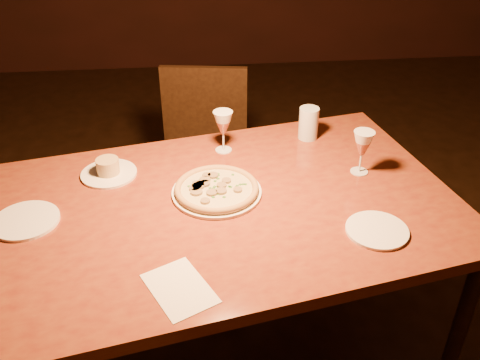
{
  "coord_description": "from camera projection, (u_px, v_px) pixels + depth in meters",
  "views": [
    {
      "loc": [
        -0.33,
        -1.45,
        1.87
      ],
      "look_at": [
        -0.18,
        0.07,
        0.88
      ],
      "focal_mm": 40.0,
      "sensor_mm": 36.0,
      "label": 1
    }
  ],
  "objects": [
    {
      "name": "dining_table",
      "position": [
        228.0,
        220.0,
        1.84
      ],
      "size": [
        1.71,
        1.28,
        0.83
      ],
      "rotation": [
        0.0,
        0.0,
        0.2
      ],
      "color": "brown",
      "rests_on": "floor"
    },
    {
      "name": "chair_far",
      "position": [
        203.0,
        150.0,
        2.74
      ],
      "size": [
        0.5,
        0.5,
        0.91
      ],
      "rotation": [
        0.0,
        0.0,
        -0.14
      ],
      "color": "black",
      "rests_on": "floor"
    },
    {
      "name": "pizza_plate",
      "position": [
        217.0,
        189.0,
        1.84
      ],
      "size": [
        0.31,
        0.31,
        0.03
      ],
      "color": "white",
      "rests_on": "dining_table"
    },
    {
      "name": "ramekin_saucer",
      "position": [
        108.0,
        170.0,
        1.94
      ],
      "size": [
        0.2,
        0.2,
        0.06
      ],
      "color": "white",
      "rests_on": "dining_table"
    },
    {
      "name": "wine_glass_far",
      "position": [
        223.0,
        131.0,
        2.06
      ],
      "size": [
        0.08,
        0.08,
        0.17
      ],
      "primitive_type": null,
      "color": "#A55A45",
      "rests_on": "dining_table"
    },
    {
      "name": "wine_glass_right",
      "position": [
        362.0,
        152.0,
        1.92
      ],
      "size": [
        0.08,
        0.08,
        0.17
      ],
      "primitive_type": null,
      "color": "#A55A45",
      "rests_on": "dining_table"
    },
    {
      "name": "water_tumbler",
      "position": [
        308.0,
        123.0,
        2.16
      ],
      "size": [
        0.08,
        0.08,
        0.13
      ],
      "primitive_type": "cylinder",
      "color": "silver",
      "rests_on": "dining_table"
    },
    {
      "name": "side_plate_left",
      "position": [
        26.0,
        221.0,
        1.71
      ],
      "size": [
        0.21,
        0.21,
        0.01
      ],
      "primitive_type": "cylinder",
      "color": "white",
      "rests_on": "dining_table"
    },
    {
      "name": "side_plate_near",
      "position": [
        377.0,
        230.0,
        1.67
      ],
      "size": [
        0.2,
        0.2,
        0.01
      ],
      "primitive_type": "cylinder",
      "color": "white",
      "rests_on": "dining_table"
    },
    {
      "name": "menu_card",
      "position": [
        180.0,
        288.0,
        1.46
      ],
      "size": [
        0.23,
        0.26,
        0.0
      ],
      "primitive_type": "cube",
      "rotation": [
        0.0,
        0.0,
        0.47
      ],
      "color": "white",
      "rests_on": "dining_table"
    }
  ]
}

